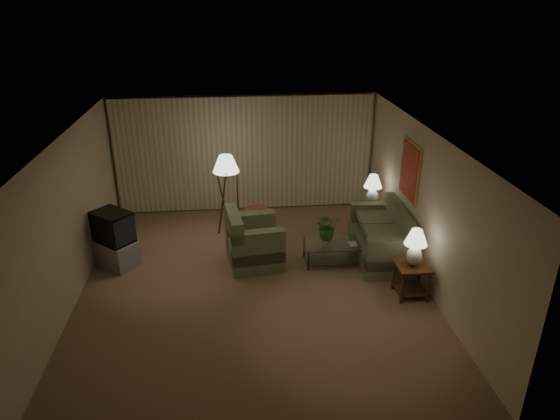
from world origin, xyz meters
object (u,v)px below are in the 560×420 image
object	(u,v)px
sofa	(380,239)
side_table_far	(371,213)
crt_tv	(113,227)
ottoman	(256,217)
side_table_near	(412,274)
table_lamp_far	(373,187)
tv_cabinet	(117,253)
table_lamp_near	(415,244)
armchair	(255,243)
floor_lamp	(227,192)
vase	(327,240)
coffee_table	(334,249)

from	to	relation	value
sofa	side_table_far	world-z (taller)	sofa
crt_tv	ottoman	bearing A→B (deg)	70.16
side_table_near	side_table_far	size ratio (longest dim) A/B	1.00
side_table_near	table_lamp_far	distance (m)	2.66
ottoman	table_lamp_far	bearing A→B (deg)	-11.01
side_table_far	ottoman	size ratio (longest dim) A/B	1.11
tv_cabinet	side_table_far	bearing A→B (deg)	52.60
sofa	table_lamp_near	distance (m)	1.48
armchair	side_table_far	xyz separation A→B (m)	(2.59, 1.23, -0.04)
floor_lamp	vase	bearing A→B (deg)	-40.70
table_lamp_near	floor_lamp	xyz separation A→B (m)	(-3.08, 2.85, -0.09)
table_lamp_far	ottoman	bearing A→B (deg)	168.99
table_lamp_near	tv_cabinet	distance (m)	5.48
table_lamp_far	ottoman	xyz separation A→B (m)	(-2.46, 0.48, -0.81)
ottoman	vase	world-z (taller)	vase
sofa	table_lamp_near	bearing A→B (deg)	9.59
tv_cabinet	crt_tv	distance (m)	0.55
table_lamp_near	coffee_table	bearing A→B (deg)	130.52
crt_tv	vase	size ratio (longest dim) A/B	5.96
floor_lamp	side_table_near	bearing A→B (deg)	-42.79
side_table_far	floor_lamp	size ratio (longest dim) A/B	0.35
armchair	side_table_far	world-z (taller)	armchair
crt_tv	vase	distance (m)	4.01
armchair	floor_lamp	xyz separation A→B (m)	(-0.49, 1.48, 0.46)
tv_cabinet	coffee_table	bearing A→B (deg)	36.93
coffee_table	table_lamp_near	bearing A→B (deg)	-49.48
floor_lamp	crt_tv	bearing A→B (deg)	-149.12
side_table_near	tv_cabinet	size ratio (longest dim) A/B	0.65
armchair	side_table_far	size ratio (longest dim) A/B	2.11
side_table_near	crt_tv	xyz separation A→B (m)	(-5.20, 1.58, 0.38)
table_lamp_far	coffee_table	size ratio (longest dim) A/B	0.54
ottoman	vase	size ratio (longest dim) A/B	3.82
side_table_near	table_lamp_near	world-z (taller)	table_lamp_near
coffee_table	vase	xyz separation A→B (m)	(-0.15, -0.00, 0.21)
armchair	vase	distance (m)	1.37
table_lamp_far	vase	world-z (taller)	table_lamp_far
table_lamp_near	tv_cabinet	size ratio (longest dim) A/B	0.71
crt_tv	side_table_near	bearing A→B (deg)	24.60
armchair	side_table_near	size ratio (longest dim) A/B	2.11
tv_cabinet	crt_tv	size ratio (longest dim) A/B	1.09
side_table_far	tv_cabinet	xyz separation A→B (m)	(-5.20, -1.02, -0.14)
side_table_near	vase	bearing A→B (deg)	134.27
side_table_near	table_lamp_near	distance (m)	0.57
crt_tv	ottoman	world-z (taller)	crt_tv
tv_cabinet	floor_lamp	xyz separation A→B (m)	(2.12, 1.27, 0.64)
coffee_table	ottoman	size ratio (longest dim) A/B	2.26
coffee_table	tv_cabinet	world-z (taller)	tv_cabinet
armchair	tv_cabinet	world-z (taller)	armchair
sofa	vase	world-z (taller)	sofa
side_table_near	table_lamp_far	world-z (taller)	table_lamp_far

